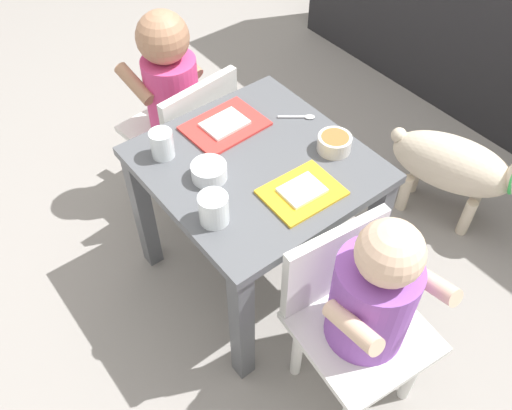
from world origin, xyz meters
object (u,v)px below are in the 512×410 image
Objects in this scene: dog at (461,167)px; food_tray_left at (225,125)px; water_cup_left at (214,210)px; water_cup_right at (162,145)px; seated_child_right at (368,297)px; seated_child_left at (174,92)px; food_tray_right at (302,192)px; cereal_bowl_left_side at (334,143)px; veggie_bowl_near at (209,171)px; dining_table at (256,186)px; spoon_by_left_tray at (300,117)px.

dog is 0.76m from food_tray_left.
water_cup_left is 1.02× the size of water_cup_right.
seated_child_right reaches higher than food_tray_left.
food_tray_right is at bearing -0.78° from seated_child_left.
seated_child_left is 0.85m from seated_child_right.
seated_child_left is 0.54m from cereal_bowl_left_side.
food_tray_right is at bearing 38.14° from veggie_bowl_near.
water_cup_right is at bearing -166.76° from seated_child_right.
cereal_bowl_left_side is (-0.12, -0.46, 0.27)m from dog.
veggie_bowl_near is (-0.11, -0.30, -0.00)m from cereal_bowl_left_side.
seated_child_right is at bearing -3.63° from seated_child_left.
water_cup_right is at bearing -149.55° from food_tray_right.
seated_child_left reaches higher than dining_table.
cereal_bowl_left_side is (-0.34, 0.21, 0.08)m from seated_child_right.
dog is 0.68m from food_tray_right.
seated_child_right is 8.87× the size of water_cup_right.
veggie_bowl_near is at bearing -168.35° from seated_child_right.
food_tray_right is at bearing -94.84° from dog.
food_tray_right is 0.22m from veggie_bowl_near.
water_cup_left is at bearing -97.67° from dog.
spoon_by_left_tray is (-0.21, 0.18, -0.00)m from food_tray_right.
seated_child_left is (-0.42, 0.02, 0.04)m from dining_table.
seated_child_right reaches higher than water_cup_right.
dog is at bearing 65.83° from water_cup_right.
water_cup_left is at bearing -63.82° from dining_table.
dining_table is at bearing -107.70° from dog.
water_cup_right is 0.14m from veggie_bowl_near.
water_cup_right reaches higher than food_tray_right.
cereal_bowl_left_side reaches higher than food_tray_left.
spoon_by_left_tray is (0.10, 0.36, -0.03)m from water_cup_right.
seated_child_left reaches higher than water_cup_right.
seated_child_left reaches higher than food_tray_right.
food_tray_left is at bearing -119.66° from dog.
food_tray_right is at bearing 73.97° from water_cup_left.
food_tray_right is 0.28m from spoon_by_left_tray.
water_cup_left is 0.37m from cereal_bowl_left_side.
water_cup_right is at bearing -161.68° from veggie_bowl_near.
food_tray_left is at bearing 174.11° from dining_table.
water_cup_left is (0.52, -0.21, 0.08)m from seated_child_left.
food_tray_right reaches higher than dining_table.
dining_table is 0.43m from seated_child_left.
dining_table is 0.80× the size of seated_child_left.
dog is 0.58m from spoon_by_left_tray.
seated_child_right is 3.06× the size of food_tray_left.
seated_child_right is at bearing -4.56° from food_tray_left.
dog is 2.26× the size of food_tray_left.
dining_table is 0.18m from food_tray_left.
food_tray_left is 0.29m from cereal_bowl_left_side.
seated_child_left is at bearing 157.59° from water_cup_left.
water_cup_right is at bearing -114.17° from dog.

